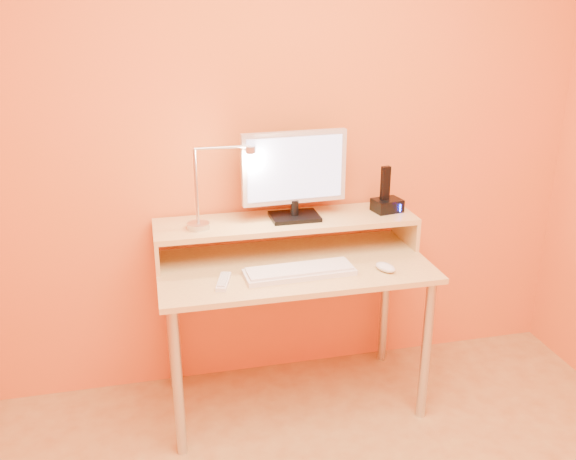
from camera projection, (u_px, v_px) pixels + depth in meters
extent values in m
cube|color=orange|center=(278.00, 132.00, 2.85)|extent=(3.00, 0.04, 2.50)
cylinder|color=#BCBCBC|center=(178.00, 383.00, 2.53)|extent=(0.04, 0.04, 0.69)
cylinder|color=#BCBCBC|center=(426.00, 351.00, 2.76)|extent=(0.04, 0.04, 0.69)
cylinder|color=#BCBCBC|center=(171.00, 325.00, 2.98)|extent=(0.04, 0.04, 0.69)
cylinder|color=#BCBCBC|center=(385.00, 301.00, 3.22)|extent=(0.04, 0.04, 0.69)
cube|color=#E1BD67|center=(294.00, 267.00, 2.75)|extent=(1.20, 0.60, 0.02)
cube|color=#E1BD67|center=(156.00, 249.00, 2.73)|extent=(0.02, 0.30, 0.14)
cube|color=#E1BD67|center=(405.00, 228.00, 2.98)|extent=(0.02, 0.30, 0.14)
cube|color=#E1BD67|center=(286.00, 222.00, 2.83)|extent=(1.20, 0.30, 0.02)
cube|color=black|center=(295.00, 217.00, 2.83)|extent=(0.22, 0.16, 0.02)
cylinder|color=black|center=(295.00, 208.00, 2.81)|extent=(0.04, 0.04, 0.07)
cube|color=silver|center=(294.00, 168.00, 2.75)|extent=(0.48, 0.06, 0.33)
cube|color=black|center=(293.00, 166.00, 2.78)|extent=(0.43, 0.03, 0.28)
cube|color=#B1C4FF|center=(295.00, 169.00, 2.74)|extent=(0.44, 0.03, 0.28)
cylinder|color=#BCBCBC|center=(198.00, 226.00, 2.70)|extent=(0.10, 0.10, 0.02)
cylinder|color=#BCBCBC|center=(196.00, 187.00, 2.64)|extent=(0.01, 0.01, 0.33)
cylinder|color=#BCBCBC|center=(223.00, 148.00, 2.61)|extent=(0.24, 0.01, 0.01)
cylinder|color=#BCBCBC|center=(251.00, 150.00, 2.64)|extent=(0.04, 0.04, 0.03)
cylinder|color=#FFEAC6|center=(251.00, 153.00, 2.65)|extent=(0.03, 0.03, 0.00)
cube|color=black|center=(387.00, 205.00, 2.91)|extent=(0.15, 0.12, 0.06)
cube|color=black|center=(385.00, 183.00, 2.87)|extent=(0.04, 0.03, 0.16)
cube|color=#1A30FF|center=(400.00, 208.00, 2.88)|extent=(0.01, 0.00, 0.04)
cube|color=silver|center=(299.00, 272.00, 2.63)|extent=(0.48, 0.17, 0.02)
ellipsoid|color=silver|center=(385.00, 267.00, 2.66)|extent=(0.10, 0.12, 0.04)
cube|color=silver|center=(224.00, 282.00, 2.55)|extent=(0.09, 0.17, 0.02)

